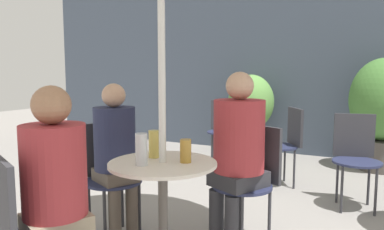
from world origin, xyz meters
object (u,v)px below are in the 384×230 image
(seated_person_2, at_px, (57,182))
(potted_plant_0, at_px, (251,108))
(bistro_chair_1, at_px, (108,168))
(bistro_chair_3, at_px, (286,139))
(beer_glass_1, at_px, (186,151))
(potted_plant_1, at_px, (382,106))
(cafe_table_near, at_px, (163,199))
(bistro_chair_2, at_px, (28,225))
(bistro_chair_0, at_px, (252,173))
(bistro_chair_4, at_px, (223,125))
(seated_person_1, at_px, (116,148))
(beer_glass_0, at_px, (141,149))
(seated_person_0, at_px, (237,146))
(beer_glass_2, at_px, (154,144))
(bistro_chair_5, at_px, (355,151))

(seated_person_2, relative_size, potted_plant_0, 0.98)
(bistro_chair_1, bearing_deg, bistro_chair_3, -1.08)
(beer_glass_1, height_order, potted_plant_1, potted_plant_1)
(seated_person_2, xyz_separation_m, potted_plant_0, (-0.30, 4.11, 0.02))
(cafe_table_near, distance_m, bistro_chair_3, 2.28)
(bistro_chair_2, bearing_deg, bistro_chair_3, -75.68)
(beer_glass_1, bearing_deg, potted_plant_0, 101.52)
(bistro_chair_0, xyz_separation_m, potted_plant_0, (-0.92, 2.82, 0.21))
(potted_plant_0, bearing_deg, seated_person_2, -85.78)
(bistro_chair_1, xyz_separation_m, bistro_chair_2, (0.37, -1.06, 0.00))
(potted_plant_1, bearing_deg, seated_person_2, -110.10)
(bistro_chair_1, bearing_deg, bistro_chair_4, 27.05)
(bistro_chair_3, distance_m, seated_person_1, 2.16)
(bistro_chair_0, height_order, bistro_chair_3, same)
(bistro_chair_0, height_order, beer_glass_0, beer_glass_0)
(seated_person_0, distance_m, beer_glass_2, 0.64)
(bistro_chair_5, bearing_deg, potted_plant_0, 120.40)
(cafe_table_near, distance_m, seated_person_0, 0.69)
(seated_person_2, distance_m, beer_glass_0, 0.51)
(seated_person_1, height_order, beer_glass_1, seated_person_1)
(cafe_table_near, xyz_separation_m, bistro_chair_0, (0.34, 0.71, 0.04))
(bistro_chair_2, distance_m, seated_person_0, 1.45)
(seated_person_1, relative_size, potted_plant_0, 0.97)
(bistro_chair_2, relative_size, beer_glass_2, 4.96)
(beer_glass_2, bearing_deg, cafe_table_near, -35.18)
(seated_person_2, bearing_deg, bistro_chair_5, -91.46)
(bistro_chair_0, bearing_deg, beer_glass_2, -100.29)
(bistro_chair_2, xyz_separation_m, beer_glass_2, (0.23, 0.80, 0.29))
(bistro_chair_4, relative_size, seated_person_1, 0.73)
(bistro_chair_4, xyz_separation_m, bistro_chair_5, (1.77, -1.04, 0.00))
(bistro_chair_5, height_order, potted_plant_1, potted_plant_1)
(cafe_table_near, relative_size, bistro_chair_5, 0.83)
(bistro_chair_5, xyz_separation_m, seated_person_0, (-0.71, -1.32, 0.22))
(bistro_chair_2, bearing_deg, cafe_table_near, -90.00)
(potted_plant_0, bearing_deg, bistro_chair_5, -46.18)
(beer_glass_2, bearing_deg, bistro_chair_1, 156.55)
(bistro_chair_1, bearing_deg, bistro_chair_2, -135.00)
(beer_glass_0, bearing_deg, potted_plant_1, 70.44)
(bistro_chair_3, relative_size, bistro_chair_4, 1.00)
(potted_plant_0, bearing_deg, seated_person_1, -89.98)
(seated_person_1, bearing_deg, cafe_table_near, -90.00)
(bistro_chair_0, relative_size, bistro_chair_3, 1.00)
(beer_glass_2, bearing_deg, potted_plant_0, 97.66)
(bistro_chair_1, xyz_separation_m, seated_person_0, (0.99, 0.24, 0.22))
(bistro_chair_3, xyz_separation_m, seated_person_2, (-0.53, -2.84, 0.19))
(bistro_chair_2, xyz_separation_m, bistro_chair_3, (0.59, 2.98, 0.00))
(bistro_chair_3, bearing_deg, beer_glass_1, -37.10)
(bistro_chair_3, height_order, seated_person_2, seated_person_2)
(bistro_chair_0, relative_size, beer_glass_1, 6.17)
(bistro_chair_5, distance_m, beer_glass_2, 2.15)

